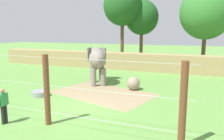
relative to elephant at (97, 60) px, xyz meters
name	(u,v)px	position (x,y,z in m)	size (l,w,h in m)	color
ground_plane	(77,109)	(1.67, -6.14, -1.91)	(120.00, 120.00, 0.00)	#609342
dirt_patch	(102,93)	(1.63, -2.67, -1.90)	(6.79, 4.24, 0.01)	#937F5B
embankment_wall	(140,62)	(1.67, 7.50, -0.99)	(36.00, 1.80, 1.84)	tan
elephant	(97,60)	(0.00, 0.00, 0.00)	(2.72, 3.53, 2.88)	gray
enrichment_ball	(133,83)	(3.35, -0.96, -1.42)	(0.97, 0.97, 0.97)	gray
cable_fence	(50,90)	(1.60, -8.40, -0.28)	(12.32, 0.27, 3.24)	brown
zookeeper	(3,104)	(-0.49, -9.08, -0.98)	(0.24, 0.59, 1.67)	#232328
water_tub	(40,93)	(-1.93, -4.81, -1.73)	(1.10, 1.10, 0.35)	gray
tree_far_left	(142,18)	(0.26, 13.19, 4.08)	(4.36, 4.36, 8.31)	brown
tree_left_of_centre	(206,13)	(8.04, 11.36, 4.37)	(5.72, 5.72, 9.29)	brown
tree_behind_wall	(122,6)	(-1.79, 11.31, 5.45)	(4.79, 4.79, 9.92)	brown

